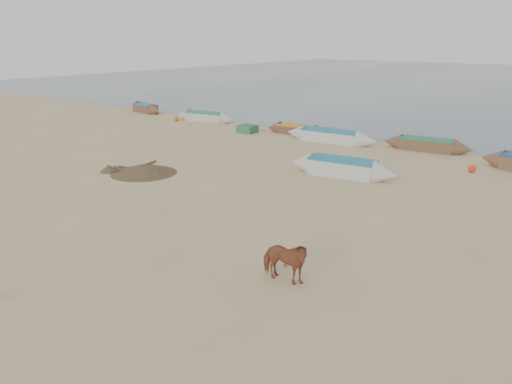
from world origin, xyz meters
TOP-DOWN VIEW (x-y plane):
  - ground at (0.00, 0.00)m, footprint 140.00×140.00m
  - cow_adult at (4.64, -0.48)m, footprint 1.79×0.98m
  - calf_front at (4.06, 0.59)m, footprint 0.89×0.84m
  - near_canoe at (-0.06, 11.86)m, footprint 6.36×2.16m
  - debris_pile at (-9.23, 5.40)m, footprint 3.97×3.97m
  - waterline_canoes at (-0.48, 20.48)m, footprint 61.70×4.50m
  - beach_clutter at (4.41, 19.85)m, footprint 44.88×5.46m

SIDE VIEW (x-z plane):
  - ground at x=0.00m, z-range 0.00..0.00m
  - debris_pile at x=-9.23m, z-range 0.00..0.55m
  - beach_clutter at x=4.41m, z-range -0.02..0.62m
  - calf_front at x=4.06m, z-range 0.00..0.81m
  - waterline_canoes at x=-0.48m, z-range -0.04..0.90m
  - near_canoe at x=-0.06m, z-range 0.00..0.99m
  - cow_adult at x=4.64m, z-range 0.00..1.45m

